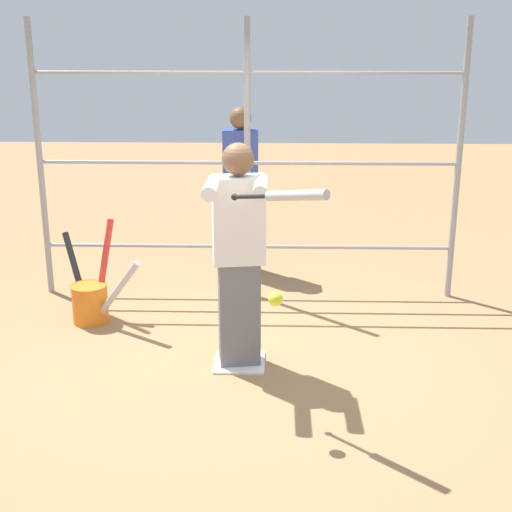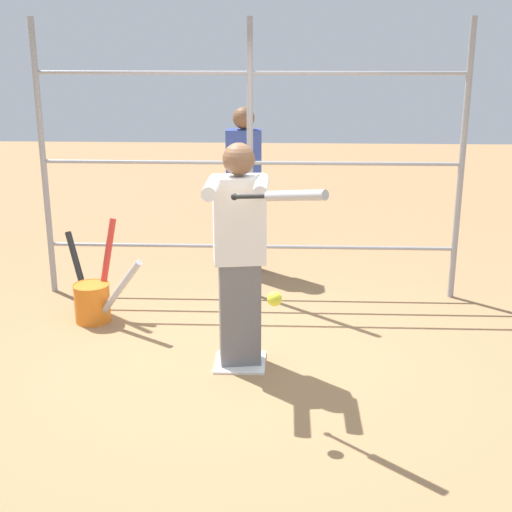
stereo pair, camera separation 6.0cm
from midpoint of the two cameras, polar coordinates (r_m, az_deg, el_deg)
The scene contains 8 objects.
ground_plane at distance 5.75m, azimuth -1.62°, elevation -8.59°, with size 24.00×24.00×0.00m, color #9E754C.
home_plate at distance 5.75m, azimuth -1.62°, elevation -8.50°, with size 0.40×0.40×0.02m.
fence_backstop at distance 6.87m, azimuth -0.95°, elevation 7.46°, with size 4.07×0.06×2.67m.
batter at distance 5.38m, azimuth -1.72°, elevation 0.48°, with size 0.45×0.64×1.76m.
baseball_bat_swinging at distance 4.46m, azimuth 2.19°, elevation 4.85°, with size 0.63×0.60×0.20m.
softball_in_flight at distance 4.54m, azimuth 1.21°, elevation -3.44°, with size 0.10×0.10×0.10m.
bat_bucket at distance 6.64m, azimuth -13.26°, elevation -3.30°, with size 0.89×0.79×0.91m.
bystander_behind_fence at distance 7.69m, azimuth -1.45°, elevation 5.47°, with size 0.37×0.23×1.79m.
Camera 1 is at (-0.29, 5.16, 2.52)m, focal length 50.00 mm.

